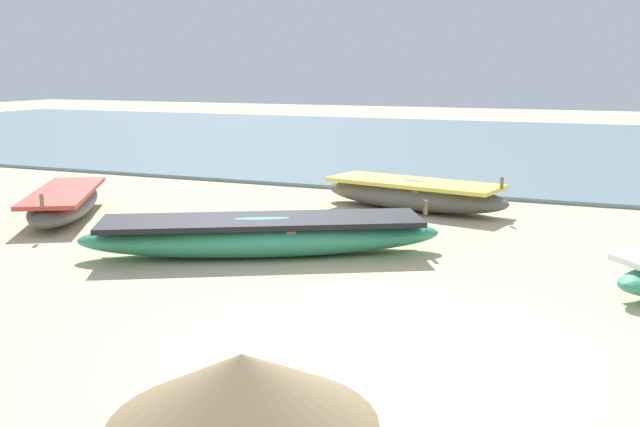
% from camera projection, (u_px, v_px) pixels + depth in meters
% --- Properties ---
extents(ground, '(80.00, 80.00, 0.00)m').
position_uv_depth(ground, '(385.00, 356.00, 6.46)').
color(ground, beige).
extents(sea_water, '(60.00, 20.00, 0.08)m').
position_uv_depth(sea_water, '(559.00, 147.00, 22.95)').
color(sea_water, slate).
rests_on(sea_water, ground).
extents(fishing_boat_0, '(4.78, 3.24, 0.72)m').
position_uv_depth(fishing_boat_0, '(262.00, 235.00, 9.88)').
color(fishing_boat_0, '#338C66').
rests_on(fishing_boat_0, ground).
extents(fishing_boat_2, '(2.51, 3.40, 0.66)m').
position_uv_depth(fishing_boat_2, '(65.00, 202.00, 12.41)').
color(fishing_boat_2, '#5B5651').
rests_on(fishing_boat_2, ground).
extents(fishing_boat_4, '(3.66, 1.76, 0.73)m').
position_uv_depth(fishing_boat_4, '(413.00, 194.00, 13.04)').
color(fishing_boat_4, '#5B5651').
rests_on(fishing_boat_4, ground).
extents(debris_pile_0, '(2.64, 2.64, 0.52)m').
position_uv_depth(debris_pile_0, '(242.00, 388.00, 5.21)').
color(debris_pile_0, '#7A6647').
rests_on(debris_pile_0, ground).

